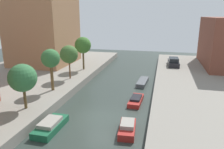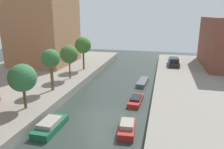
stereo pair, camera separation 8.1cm
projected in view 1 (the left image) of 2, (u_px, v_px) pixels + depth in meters
ground_plane at (99, 118)px, 21.64m from camera, size 84.00×84.00×0.00m
apartment_tower_far at (42, 9)px, 38.81m from camera, size 10.00×11.04×19.96m
street_tree_2 at (23, 78)px, 20.64m from camera, size 2.73×2.73×4.53m
street_tree_3 at (51, 59)px, 25.57m from camera, size 2.24×2.24×5.13m
street_tree_4 at (69, 54)px, 30.49m from camera, size 2.58×2.58×4.86m
street_tree_5 at (83, 45)px, 35.55m from camera, size 2.72×2.72×5.48m
parked_car at (173, 62)px, 39.16m from camera, size 2.01×4.77×1.49m
moored_boat_left_2 at (51, 126)px, 19.29m from camera, size 1.72×4.06×0.96m
moored_boat_right_2 at (127, 128)px, 18.86m from camera, size 1.61×3.26×0.99m
moored_boat_right_3 at (136, 100)px, 25.23m from camera, size 1.52×3.81×0.74m
moored_boat_right_4 at (143, 82)px, 32.07m from camera, size 1.55×4.47×0.58m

